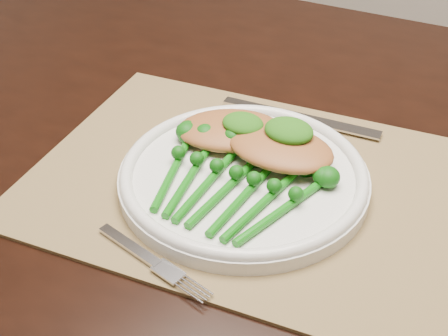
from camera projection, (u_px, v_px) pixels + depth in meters
The scene contains 9 objects.
placemat at pixel (249, 183), 0.71m from camera, with size 0.49×0.36×0.00m, color olive.
dinner_plate at pixel (244, 176), 0.70m from camera, with size 0.28×0.28×0.03m.
knife at pixel (285, 114), 0.82m from camera, with size 0.21×0.04×0.01m.
fork at pixel (159, 266), 0.60m from camera, with size 0.15×0.04×0.00m.
chicken_fillet_left at pixel (231, 130), 0.74m from camera, with size 0.13×0.09×0.03m, color #A66230.
chicken_fillet_right at pixel (281, 148), 0.70m from camera, with size 0.12×0.09×0.02m, color #A66230.
pesto_dollop_left at pixel (243, 124), 0.73m from camera, with size 0.05×0.04×0.02m, color #154B0A.
pesto_dollop_right at pixel (289, 131), 0.70m from camera, with size 0.06×0.05×0.02m, color #154B0A.
broccolini_bundle at pixel (226, 189), 0.67m from camera, with size 0.16×0.18×0.04m.
Camera 1 is at (0.26, -0.64, 1.20)m, focal length 50.00 mm.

